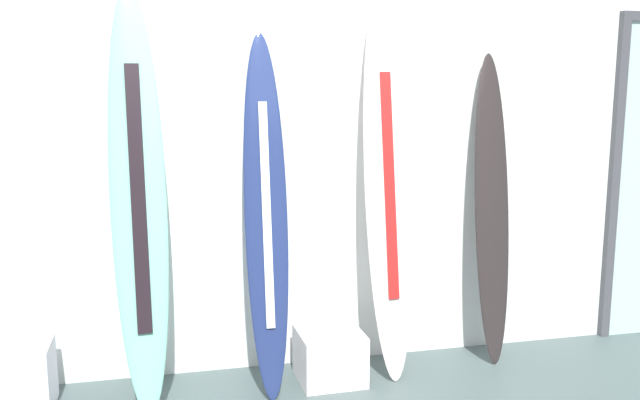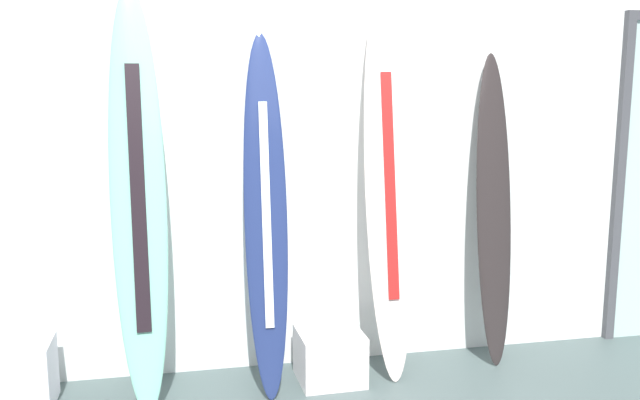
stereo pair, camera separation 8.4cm
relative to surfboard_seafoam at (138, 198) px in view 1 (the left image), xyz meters
name	(u,v)px [view 1 (the left image)]	position (x,y,z in m)	size (l,w,h in m)	color
wall_back	(333,137)	(1.16, 0.39, 0.27)	(7.20, 0.20, 2.80)	silver
surfboard_seafoam	(138,198)	(0.00, 0.00, 0.00)	(0.33, 0.58, 2.26)	#7FC7B1
surfboard_navy	(266,217)	(0.68, 0.02, -0.14)	(0.26, 0.51, 2.01)	navy
surfboard_ivory	(388,186)	(1.41, 0.07, 0.01)	(0.30, 0.43, 2.27)	silver
surfboard_charcoal	(492,210)	(2.10, 0.11, -0.18)	(0.22, 0.31, 1.91)	#292323
display_block_left	(330,356)	(1.05, 0.00, -0.98)	(0.38, 0.38, 0.30)	white
display_block_center	(21,378)	(-0.65, 0.01, -0.95)	(0.32, 0.32, 0.37)	silver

